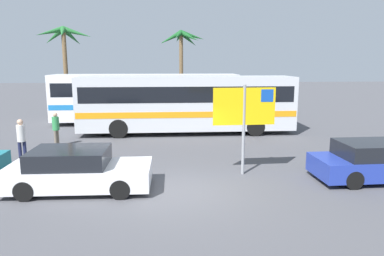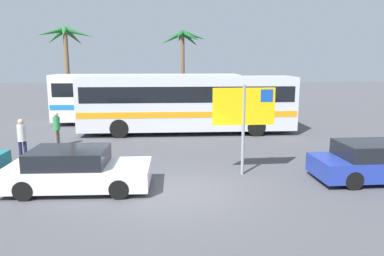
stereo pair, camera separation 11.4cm
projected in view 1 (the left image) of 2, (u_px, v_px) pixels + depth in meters
name	position (u px, v px, depth m)	size (l,w,h in m)	color
ground	(178.00, 192.00, 11.20)	(120.00, 120.00, 0.00)	#4C4C51
bus_front_coach	(187.00, 102.00, 20.10)	(11.84, 2.45, 3.17)	silver
bus_rear_coach	(146.00, 96.00, 23.41)	(11.84, 2.45, 3.17)	white
ferry_sign	(246.00, 110.00, 12.55)	(2.20, 0.15, 3.20)	gray
car_blue	(379.00, 162.00, 12.24)	(4.57, 1.91, 1.32)	#23389E
car_white	(77.00, 170.00, 11.25)	(4.47, 1.96, 1.32)	silver
pedestrian_crossing_lot	(56.00, 127.00, 17.05)	(0.32, 0.32, 1.63)	#706656
pedestrian_by_bus	(21.00, 137.00, 14.35)	(0.32, 0.32, 1.74)	#1E2347
palm_tree_seaside	(64.00, 44.00, 26.36)	(3.89, 3.94, 6.53)	brown
palm_tree_inland	(181.00, 44.00, 29.68)	(3.83, 3.95, 6.54)	brown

